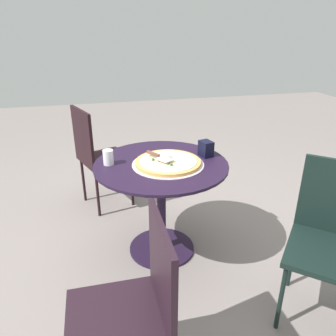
{
  "coord_description": "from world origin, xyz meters",
  "views": [
    {
      "loc": [
        -0.41,
        -1.9,
        1.51
      ],
      "look_at": [
        0.04,
        -0.03,
        0.66
      ],
      "focal_mm": 34.78,
      "sensor_mm": 36.0,
      "label": 1
    }
  ],
  "objects": [
    {
      "name": "napkin_dispenser",
      "position": [
        0.32,
        0.05,
        0.74
      ],
      "size": [
        0.09,
        0.11,
        0.11
      ],
      "primitive_type": "cube",
      "rotation": [
        0.0,
        0.0,
        1.82
      ],
      "color": "black",
      "rests_on": "patio_table"
    },
    {
      "name": "patio_chair_near",
      "position": [
        0.76,
        -0.73,
        0.51
      ],
      "size": [
        0.59,
        0.59,
        0.88
      ],
      "color": "black",
      "rests_on": "ground"
    },
    {
      "name": "patio_table",
      "position": [
        0.0,
        0.0,
        0.51
      ],
      "size": [
        0.88,
        0.88,
        0.69
      ],
      "color": "black",
      "rests_on": "ground"
    },
    {
      "name": "drinking_cup",
      "position": [
        -0.33,
        0.06,
        0.73
      ],
      "size": [
        0.07,
        0.07,
        0.1
      ],
      "primitive_type": "cylinder",
      "color": "white",
      "rests_on": "patio_table"
    },
    {
      "name": "pizza_on_tray",
      "position": [
        0.04,
        -0.03,
        0.7
      ],
      "size": [
        0.47,
        0.47,
        0.04
      ],
      "color": "silver",
      "rests_on": "patio_table"
    },
    {
      "name": "ground_plane",
      "position": [
        0.0,
        0.0,
        0.0
      ],
      "size": [
        10.0,
        10.0,
        0.0
      ],
      "primitive_type": "plane",
      "color": "gray"
    },
    {
      "name": "patio_chair_corner",
      "position": [
        -0.4,
        0.75,
        0.52
      ],
      "size": [
        0.5,
        0.5,
        0.9
      ],
      "color": "black",
      "rests_on": "ground"
    },
    {
      "name": "patio_chair_far",
      "position": [
        -0.32,
        -0.94,
        0.49
      ],
      "size": [
        0.4,
        0.4,
        0.85
      ],
      "color": "black",
      "rests_on": "ground"
    },
    {
      "name": "pizza_server",
      "position": [
        -0.02,
        -0.0,
        0.74
      ],
      "size": [
        0.15,
        0.2,
        0.02
      ],
      "color": "silver",
      "rests_on": "pizza_on_tray"
    }
  ]
}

